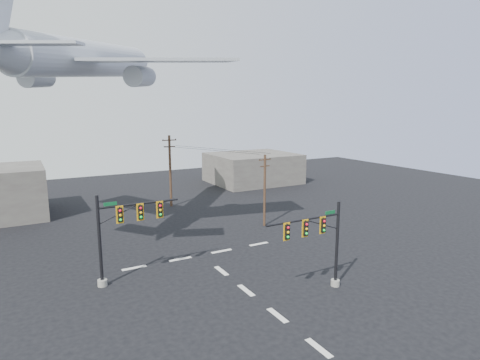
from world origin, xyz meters
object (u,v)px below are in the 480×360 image
utility_pole_b (170,170)px  airliner (88,60)px  utility_pole_a (265,189)px  signal_mast_near (321,242)px  signal_mast_far (121,233)px

utility_pole_b → airliner: bearing=-139.1°
utility_pole_a → utility_pole_b: utility_pole_b is taller
signal_mast_near → signal_mast_far: size_ratio=0.94×
signal_mast_near → utility_pole_b: (-0.89, 29.02, 1.29)m
utility_pole_a → signal_mast_near: bearing=-115.2°
utility_pole_a → utility_pole_b: size_ratio=0.84×
utility_pole_a → utility_pole_b: bearing=107.2°
signal_mast_far → airliner: 17.64m
signal_mast_near → airliner: size_ratio=0.24×
utility_pole_a → airliner: 21.79m
utility_pole_b → utility_pole_a: bearing=-65.9°
utility_pole_a → utility_pole_b: 14.86m
signal_mast_far → utility_pole_b: 23.53m
utility_pole_a → airliner: size_ratio=0.30×
signal_mast_near → utility_pole_a: bearing=71.6°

